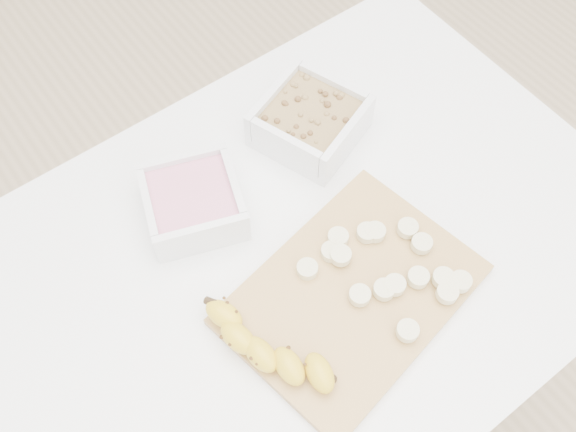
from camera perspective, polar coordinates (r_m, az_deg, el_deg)
ground at (r=1.65m, az=0.64°, el=-15.01°), size 3.50×3.50×0.00m
table at (r=1.03m, az=1.00°, el=-5.50°), size 1.00×0.70×0.75m
bowl_yogurt at (r=0.96m, az=-8.42°, el=1.26°), size 0.18×0.18×0.06m
bowl_granola at (r=1.03m, az=1.98°, el=8.45°), size 0.19×0.19×0.07m
cutting_board at (r=0.91m, az=5.69°, el=-6.95°), size 0.38×0.30×0.01m
banana at (r=0.85m, az=-1.53°, el=-11.74°), size 0.08×0.20×0.03m
banana_slices at (r=0.92m, az=8.82°, el=-4.49°), size 0.19×0.20×0.02m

